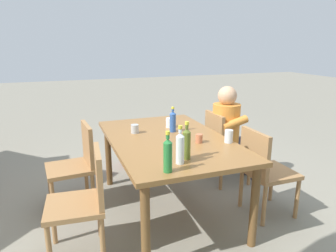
% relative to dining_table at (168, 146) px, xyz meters
% --- Properties ---
extents(ground_plane, '(24.00, 24.00, 0.00)m').
position_rel_dining_table_xyz_m(ground_plane, '(0.00, 0.00, -0.69)').
color(ground_plane, gray).
extents(dining_table, '(1.74, 1.08, 0.77)m').
position_rel_dining_table_xyz_m(dining_table, '(0.00, 0.00, 0.00)').
color(dining_table, olive).
rests_on(dining_table, ground_plane).
extents(chair_near_right, '(0.45, 0.45, 0.87)m').
position_rel_dining_table_xyz_m(chair_near_right, '(0.39, -0.84, -0.20)').
color(chair_near_right, '#A37547').
rests_on(chair_near_right, ground_plane).
extents(chair_far_left, '(0.47, 0.47, 0.87)m').
position_rel_dining_table_xyz_m(chair_far_left, '(-0.40, 0.84, -0.20)').
color(chair_far_left, '#A37547').
rests_on(chair_far_left, ground_plane).
extents(chair_near_left, '(0.44, 0.44, 0.87)m').
position_rel_dining_table_xyz_m(chair_near_left, '(-0.39, -0.84, -0.20)').
color(chair_near_left, '#A37547').
rests_on(chair_near_left, ground_plane).
extents(chair_far_right, '(0.47, 0.47, 0.87)m').
position_rel_dining_table_xyz_m(chair_far_right, '(0.40, 0.84, -0.20)').
color(chair_far_right, '#A37547').
rests_on(chair_far_right, ground_plane).
extents(person_in_white_shirt, '(0.47, 0.61, 1.18)m').
position_rel_dining_table_xyz_m(person_in_white_shirt, '(0.39, -0.95, -0.03)').
color(person_in_white_shirt, orange).
rests_on(person_in_white_shirt, ground_plane).
extents(bottle_olive, '(0.06, 0.06, 0.30)m').
position_rel_dining_table_xyz_m(bottle_olive, '(-0.56, 0.05, 0.21)').
color(bottle_olive, '#566623').
rests_on(bottle_olive, dining_table).
extents(bottle_green, '(0.06, 0.06, 0.30)m').
position_rel_dining_table_xyz_m(bottle_green, '(-0.75, 0.28, 0.21)').
color(bottle_green, '#287A38').
rests_on(bottle_green, dining_table).
extents(bottle_clear, '(0.06, 0.06, 0.30)m').
position_rel_dining_table_xyz_m(bottle_clear, '(-0.64, 0.14, 0.21)').
color(bottle_clear, white).
rests_on(bottle_clear, dining_table).
extents(bottle_blue, '(0.06, 0.06, 0.26)m').
position_rel_dining_table_xyz_m(bottle_blue, '(0.19, -0.12, 0.19)').
color(bottle_blue, '#2D56A3').
rests_on(bottle_blue, dining_table).
extents(cup_terracotta, '(0.06, 0.06, 0.08)m').
position_rel_dining_table_xyz_m(cup_terracotta, '(-0.23, -0.22, 0.12)').
color(cup_terracotta, '#BC6B47').
rests_on(cup_terracotta, dining_table).
extents(cup_white, '(0.08, 0.08, 0.10)m').
position_rel_dining_table_xyz_m(cup_white, '(0.35, -0.15, 0.13)').
color(cup_white, white).
rests_on(cup_white, dining_table).
extents(cup_steel, '(0.08, 0.08, 0.09)m').
position_rel_dining_table_xyz_m(cup_steel, '(0.27, 0.26, 0.13)').
color(cup_steel, '#B2B7BC').
rests_on(cup_steel, dining_table).
extents(cup_glass, '(0.08, 0.08, 0.12)m').
position_rel_dining_table_xyz_m(cup_glass, '(-0.32, -0.48, 0.14)').
color(cup_glass, silver).
rests_on(cup_glass, dining_table).
extents(backpack_by_near_side, '(0.31, 0.20, 0.44)m').
position_rel_dining_table_xyz_m(backpack_by_near_side, '(1.30, 0.08, -0.48)').
color(backpack_by_near_side, maroon).
rests_on(backpack_by_near_side, ground_plane).
extents(backpack_by_far_side, '(0.33, 0.21, 0.38)m').
position_rel_dining_table_xyz_m(backpack_by_far_side, '(1.23, -0.43, -0.50)').
color(backpack_by_far_side, '#47663D').
rests_on(backpack_by_far_side, ground_plane).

